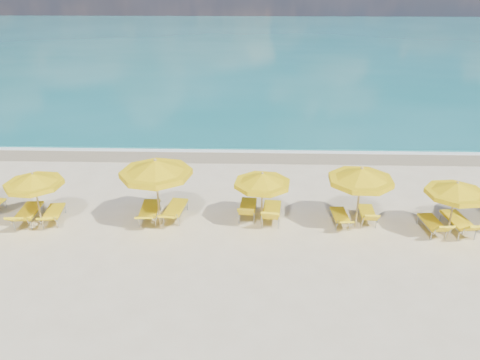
{
  "coord_description": "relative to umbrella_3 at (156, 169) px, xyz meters",
  "views": [
    {
      "loc": [
        0.5,
        -14.83,
        8.47
      ],
      "look_at": [
        0.0,
        1.5,
        1.2
      ],
      "focal_mm": 35.0,
      "sensor_mm": 36.0,
      "label": 1
    }
  ],
  "objects": [
    {
      "name": "lounger_3_right",
      "position": [
        0.49,
        0.53,
        -1.99
      ],
      "size": [
        0.85,
        2.05,
        0.73
      ],
      "rotation": [
        0.0,
        0.0,
        -0.11
      ],
      "color": "#A5A8AD",
      "rests_on": "ground"
    },
    {
      "name": "whitecap_near",
      "position": [
        -3.11,
        16.92,
        -2.22
      ],
      "size": [
        14.0,
        0.36,
        0.05
      ],
      "primitive_type": "cube",
      "color": "white",
      "rests_on": "ground"
    },
    {
      "name": "lounger_4_left",
      "position": [
        3.21,
        0.75,
        -1.99
      ],
      "size": [
        0.74,
        1.85,
        0.86
      ],
      "rotation": [
        0.0,
        0.0,
        -0.07
      ],
      "color": "#A5A8AD",
      "rests_on": "ground"
    },
    {
      "name": "foam_line",
      "position": [
        2.89,
        8.12,
        -2.22
      ],
      "size": [
        120.0,
        1.2,
        0.03
      ],
      "primitive_type": "cube",
      "color": "white",
      "rests_on": "ground"
    },
    {
      "name": "lounger_5_left",
      "position": [
        6.6,
        0.25,
        -2.02
      ],
      "size": [
        0.62,
        1.69,
        0.66
      ],
      "rotation": [
        0.0,
        0.0,
        0.05
      ],
      "color": "#A5A8AD",
      "rests_on": "ground"
    },
    {
      "name": "lounger_3_left",
      "position": [
        -0.45,
        0.4,
        -1.98
      ],
      "size": [
        0.76,
        2.04,
        0.75
      ],
      "rotation": [
        0.0,
        0.0,
        0.06
      ],
      "color": "#A5A8AD",
      "rests_on": "ground"
    },
    {
      "name": "lounger_6_right",
      "position": [
        10.71,
        -0.16,
        -1.97
      ],
      "size": [
        0.9,
        2.04,
        0.9
      ],
      "rotation": [
        0.0,
        0.0,
        0.12
      ],
      "color": "#A5A8AD",
      "rests_on": "ground"
    },
    {
      "name": "umbrella_4",
      "position": [
        3.72,
        0.14,
        -0.45
      ],
      "size": [
        2.51,
        2.51,
        2.08
      ],
      "rotation": [
        0.0,
        0.0,
        0.26
      ],
      "color": "tan",
      "rests_on": "ground"
    },
    {
      "name": "wet_sand_band",
      "position": [
        2.89,
        7.32,
        -2.22
      ],
      "size": [
        120.0,
        2.6,
        0.01
      ],
      "primitive_type": "cube",
      "color": "tan",
      "rests_on": "ground"
    },
    {
      "name": "whitecap_far",
      "position": [
        10.89,
        23.92,
        -2.22
      ],
      "size": [
        18.0,
        0.3,
        0.05
      ],
      "primitive_type": "cube",
      "color": "white",
      "rests_on": "ground"
    },
    {
      "name": "ocean",
      "position": [
        2.89,
        47.92,
        -2.22
      ],
      "size": [
        120.0,
        80.0,
        0.3
      ],
      "primitive_type": "cube",
      "color": "#13686D",
      "rests_on": "ground"
    },
    {
      "name": "lounger_2_right",
      "position": [
        -3.96,
        0.13,
        -2.0
      ],
      "size": [
        0.82,
        1.85,
        0.73
      ],
      "rotation": [
        0.0,
        0.0,
        0.14
      ],
      "color": "#A5A8AD",
      "rests_on": "ground"
    },
    {
      "name": "umbrella_2",
      "position": [
        -4.33,
        -0.13,
        -0.44
      ],
      "size": [
        2.54,
        2.54,
        2.08
      ],
      "rotation": [
        0.0,
        0.0,
        0.28
      ],
      "color": "tan",
      "rests_on": "ground"
    },
    {
      "name": "umbrella_3",
      "position": [
        0.0,
        0.0,
        0.0
      ],
      "size": [
        3.0,
        3.0,
        2.6
      ],
      "rotation": [
        0.0,
        0.0,
        0.18
      ],
      "color": "tan",
      "rests_on": "ground"
    },
    {
      "name": "lounger_2_left",
      "position": [
        -4.87,
        0.04,
        -1.97
      ],
      "size": [
        0.82,
        2.07,
        0.85
      ],
      "rotation": [
        0.0,
        0.0,
        0.08
      ],
      "color": "#A5A8AD",
      "rests_on": "ground"
    },
    {
      "name": "lounger_6_left",
      "position": [
        9.76,
        -0.25,
        -2.0
      ],
      "size": [
        0.73,
        1.74,
        0.81
      ],
      "rotation": [
        0.0,
        0.0,
        0.09
      ],
      "color": "#A5A8AD",
      "rests_on": "ground"
    },
    {
      "name": "umbrella_6",
      "position": [
        10.25,
        -0.44,
        -0.45
      ],
      "size": [
        2.5,
        2.5,
        2.07
      ],
      "rotation": [
        0.0,
        0.0,
        -0.26
      ],
      "color": "tan",
      "rests_on": "ground"
    },
    {
      "name": "ground_plane",
      "position": [
        2.89,
        -0.08,
        -2.22
      ],
      "size": [
        120.0,
        120.0,
        0.0
      ],
      "primitive_type": "plane",
      "color": "beige"
    },
    {
      "name": "lounger_5_right",
      "position": [
        7.63,
        0.49,
        -2.01
      ],
      "size": [
        0.65,
        1.66,
        0.77
      ],
      "rotation": [
        0.0,
        0.0,
        -0.06
      ],
      "color": "#A5A8AD",
      "rests_on": "ground"
    },
    {
      "name": "lounger_4_right",
      "position": [
        4.09,
        0.45,
        -1.98
      ],
      "size": [
        0.83,
        1.96,
        0.92
      ],
      "rotation": [
        0.0,
        0.0,
        -0.1
      ],
      "color": "#A5A8AD",
      "rests_on": "ground"
    },
    {
      "name": "umbrella_5",
      "position": [
        7.14,
        0.08,
        -0.22
      ],
      "size": [
        2.97,
        2.97,
        2.34
      ],
      "rotation": [
        0.0,
        0.0,
        0.35
      ],
      "color": "tan",
      "rests_on": "ground"
    }
  ]
}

